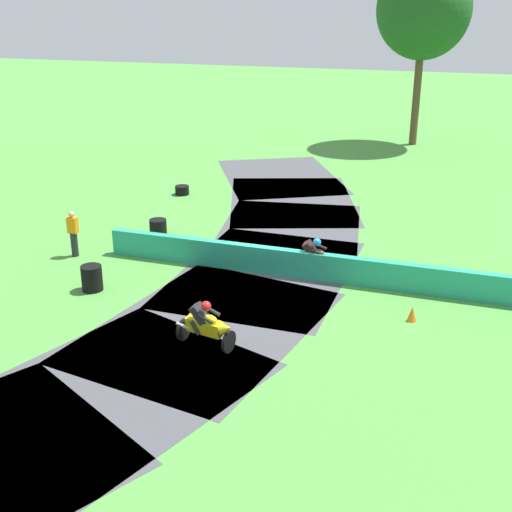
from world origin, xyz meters
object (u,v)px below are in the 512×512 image
Objects in this scene: track_marshal at (73,234)px; traffic_cone at (412,314)px; motorcycle_lead_yellow at (207,325)px; tire_stack_mid_a at (92,278)px; tire_stack_far at (182,190)px; tire_stack_mid_b at (158,227)px; motorcycle_chase_black at (315,258)px.

traffic_cone is (11.70, -1.75, -0.60)m from track_marshal.
motorcycle_lead_yellow is at bearing -35.73° from track_marshal.
motorcycle_lead_yellow is 2.13× the size of tire_stack_mid_a.
tire_stack_far is at bearing 114.80° from motorcycle_lead_yellow.
tire_stack_mid_b is at bearing -77.43° from tire_stack_far.
motorcycle_lead_yellow reaches higher than traffic_cone.
tire_stack_far is 1.42× the size of traffic_cone.
track_marshal is (-2.01, 2.40, 0.42)m from tire_stack_mid_a.
tire_stack_far is (-1.30, 10.52, -0.20)m from tire_stack_mid_a.
tire_stack_mid_a is at bearing 152.78° from motorcycle_lead_yellow.
tire_stack_mid_b is 10.83m from traffic_cone.
motorcycle_lead_yellow is 1.01× the size of motorcycle_chase_black.
track_marshal is at bearing 144.27° from motorcycle_lead_yellow.
traffic_cone is at bearing -35.47° from motorcycle_chase_black.
motorcycle_lead_yellow is 2.63× the size of tire_stack_mid_b.
tire_stack_far is at bearing 138.08° from traffic_cone.
tire_stack_far is (-7.71, 7.53, -0.45)m from motorcycle_chase_black.
motorcycle_chase_black is 8.44m from track_marshal.
track_marshal is 11.84m from traffic_cone.
motorcycle_lead_yellow is 9.04m from tire_stack_mid_b.
traffic_cone is at bearing -8.51° from track_marshal.
motorcycle_chase_black reaches higher than tire_stack_mid_a.
motorcycle_chase_black is at bearing 24.98° from tire_stack_mid_a.
motorcycle_lead_yellow is 5.66m from motorcycle_chase_black.
motorcycle_lead_yellow is at bearing -107.91° from motorcycle_chase_black.
motorcycle_chase_black is 2.12× the size of tire_stack_mid_a.
motorcycle_lead_yellow is 2.72× the size of tire_stack_far.
tire_stack_mid_b is at bearing 56.46° from track_marshal.
traffic_cone is at bearing -25.10° from tire_stack_mid_b.
motorcycle_chase_black is at bearing 3.96° from track_marshal.
tire_stack_mid_a is 3.16m from track_marshal.
tire_stack_mid_a is (-6.41, -2.99, -0.25)m from motorcycle_chase_black.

